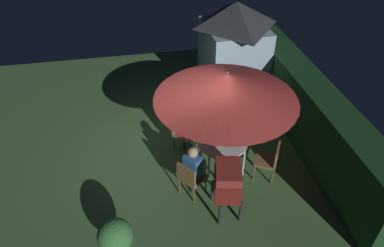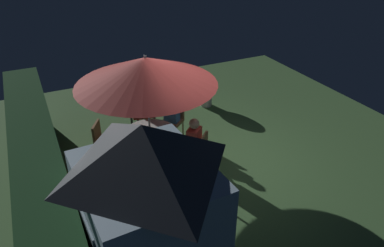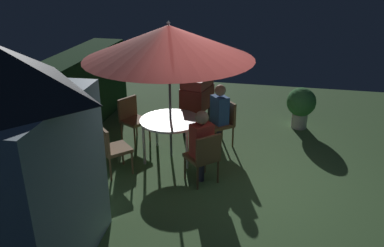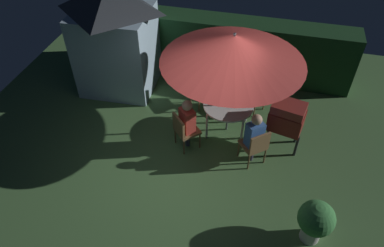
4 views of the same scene
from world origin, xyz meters
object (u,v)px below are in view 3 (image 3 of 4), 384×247
(garden_shed, at_px, (5,159))
(chair_toward_hedge, at_px, (132,117))
(person_in_red, at_px, (202,139))
(person_in_blue, at_px, (220,108))
(bbq_grill, at_px, (197,94))
(chair_toward_house, at_px, (111,147))
(patio_table, at_px, (171,123))
(chair_near_shed, at_px, (204,155))
(potted_plant_by_shed, at_px, (301,104))
(chair_far_side, at_px, (223,120))
(patio_umbrella, at_px, (169,42))

(garden_shed, distance_m, chair_toward_hedge, 3.70)
(person_in_red, bearing_deg, chair_toward_hedge, 52.27)
(chair_toward_hedge, distance_m, person_in_blue, 1.78)
(bbq_grill, distance_m, person_in_red, 2.08)
(garden_shed, height_order, chair_toward_house, garden_shed)
(person_in_red, height_order, person_in_blue, same)
(patio_table, xyz_separation_m, chair_toward_house, (-0.84, 0.83, -0.16))
(chair_toward_house, bearing_deg, person_in_red, -86.98)
(patio_table, bearing_deg, chair_near_shed, -136.49)
(chair_near_shed, bearing_deg, person_in_red, 43.51)
(person_in_blue, bearing_deg, chair_near_shed, 178.92)
(chair_toward_house, bearing_deg, chair_toward_hedge, 4.83)
(garden_shed, height_order, potted_plant_by_shed, garden_shed)
(chair_far_side, xyz_separation_m, person_in_blue, (-0.05, 0.07, 0.26))
(bbq_grill, height_order, chair_near_shed, bbq_grill)
(patio_umbrella, xyz_separation_m, person_in_blue, (0.67, -0.81, -1.38))
(patio_table, height_order, bbq_grill, bbq_grill)
(chair_toward_hedge, xyz_separation_m, person_in_red, (-1.29, -1.67, 0.26))
(chair_near_shed, height_order, chair_toward_house, same)
(garden_shed, height_order, chair_far_side, garden_shed)
(patio_table, relative_size, chair_toward_hedge, 1.25)
(garden_shed, xyz_separation_m, patio_umbrella, (3.06, -1.09, 0.76))
(patio_table, distance_m, potted_plant_by_shed, 3.08)
(bbq_grill, xyz_separation_m, person_in_red, (-2.03, -0.48, -0.06))
(patio_umbrella, xyz_separation_m, potted_plant_by_shed, (1.91, -2.41, -1.62))
(garden_shed, xyz_separation_m, person_in_red, (2.30, -1.81, -0.62))
(chair_near_shed, xyz_separation_m, person_in_red, (0.06, 0.06, 0.26))
(patio_table, bearing_deg, person_in_red, -136.49)
(patio_table, bearing_deg, garden_shed, 160.38)
(person_in_red, bearing_deg, chair_near_shed, -136.49)
(patio_umbrella, height_order, bbq_grill, patio_umbrella)
(garden_shed, distance_m, potted_plant_by_shed, 6.14)
(patio_table, xyz_separation_m, potted_plant_by_shed, (1.91, -2.41, -0.14))
(chair_toward_house, xyz_separation_m, person_in_blue, (1.51, -1.64, 0.26))
(chair_far_side, bearing_deg, patio_table, 129.79)
(patio_table, relative_size, patio_umbrella, 0.38)
(patio_table, xyz_separation_m, chair_toward_hedge, (0.53, 0.95, -0.16))
(chair_far_side, height_order, person_in_red, person_in_red)
(chair_toward_house, bearing_deg, chair_near_shed, -89.30)
(patio_umbrella, bearing_deg, person_in_blue, -50.21)
(chair_near_shed, height_order, chair_far_side, same)
(patio_umbrella, xyz_separation_m, person_in_red, (-0.76, -0.72, -1.38))
(garden_shed, xyz_separation_m, chair_toward_hedge, (3.59, -0.14, -0.88))
(potted_plant_by_shed, height_order, person_in_red, person_in_red)
(patio_umbrella, distance_m, chair_near_shed, 2.00)
(potted_plant_by_shed, bearing_deg, patio_umbrella, 128.46)
(patio_umbrella, height_order, chair_toward_house, patio_umbrella)
(garden_shed, bearing_deg, chair_near_shed, -39.87)
(potted_plant_by_shed, xyz_separation_m, person_in_blue, (-1.24, 1.60, 0.24))
(chair_near_shed, xyz_separation_m, person_in_blue, (1.49, -0.03, 0.26))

